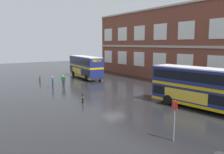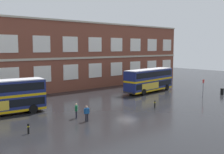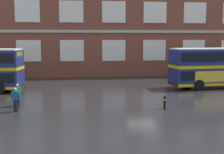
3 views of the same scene
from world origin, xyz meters
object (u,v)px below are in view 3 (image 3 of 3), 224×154
object	(u,v)px
double_decker_middle	(222,67)
waiting_passenger	(18,94)
safety_bollard_east	(165,102)
second_passenger	(16,98)

from	to	relation	value
double_decker_middle	waiting_passenger	world-z (taller)	double_decker_middle
double_decker_middle	waiting_passenger	distance (m)	20.61
double_decker_middle	safety_bollard_east	world-z (taller)	double_decker_middle
double_decker_middle	safety_bollard_east	size ratio (longest dim) A/B	11.80
waiting_passenger	safety_bollard_east	world-z (taller)	waiting_passenger
double_decker_middle	waiting_passenger	xyz separation A→B (m)	(-19.48, -6.64, -1.22)
double_decker_middle	second_passenger	distance (m)	21.07
waiting_passenger	safety_bollard_east	bearing A→B (deg)	-11.67
second_passenger	double_decker_middle	bearing A→B (deg)	23.52
waiting_passenger	safety_bollard_east	xyz separation A→B (m)	(10.71, -2.21, -0.44)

